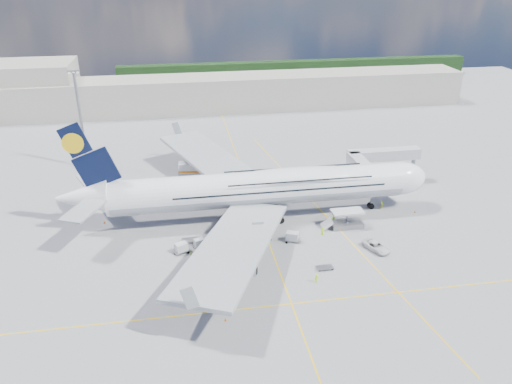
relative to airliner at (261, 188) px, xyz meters
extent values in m
plane|color=gray|center=(-0.26, -10.00, -6.87)|extent=(300.00, 300.00, 0.00)
cube|color=yellow|center=(-0.26, -10.00, -6.86)|extent=(0.25, 220.00, 0.01)
cube|color=yellow|center=(-0.26, -30.00, -6.86)|extent=(120.00, 0.25, 0.01)
cube|color=yellow|center=(13.74, 0.00, -6.86)|extent=(14.16, 99.06, 0.01)
cylinder|color=white|center=(-0.26, 0.00, -0.07)|extent=(62.00, 7.20, 7.20)
cylinder|color=#9EA0A5|center=(-0.26, 0.00, -0.22)|extent=(60.76, 7.13, 7.13)
ellipsoid|color=white|center=(7.74, 0.00, 1.91)|extent=(36.00, 6.84, 3.76)
ellipsoid|color=white|center=(30.74, 0.00, -0.07)|extent=(11.52, 7.20, 7.20)
ellipsoid|color=black|center=(33.98, 0.00, 0.53)|extent=(3.84, 4.16, 1.44)
cone|color=white|center=(-35.76, 0.00, 0.73)|extent=(10.00, 6.84, 6.84)
cube|color=black|center=(-33.76, 0.00, 9.53)|extent=(11.02, 0.46, 14.61)
cylinder|color=yellow|center=(-35.86, 0.00, 12.03)|extent=(4.00, 0.60, 4.00)
cube|color=#999EA3|center=(-8.26, 20.00, -1.27)|extent=(25.49, 39.15, 3.35)
cube|color=#999EA3|center=(-8.26, -20.00, -1.27)|extent=(25.49, 39.15, 3.35)
cylinder|color=#B7BABF|center=(-3.26, 12.50, -3.67)|extent=(5.20, 3.50, 3.50)
cylinder|color=#B7BABF|center=(-7.76, 23.00, -3.67)|extent=(5.20, 3.50, 3.50)
cylinder|color=#B7BABF|center=(-3.26, -12.50, -3.67)|extent=(5.20, 3.50, 3.50)
cylinder|color=#B7BABF|center=(-7.76, -23.00, -3.67)|extent=(5.20, 3.50, 3.50)
cylinder|color=gray|center=(24.74, 0.00, -4.67)|extent=(0.44, 0.44, 3.80)
cylinder|color=black|center=(24.74, 0.00, -6.22)|extent=(1.30, 0.90, 1.30)
cylinder|color=gray|center=(-0.26, 0.00, -4.67)|extent=(0.56, 0.56, 3.80)
cylinder|color=black|center=(-0.26, 3.20, -6.12)|extent=(1.50, 0.90, 1.50)
cube|color=#B7B7BC|center=(24.74, 8.60, 0.23)|extent=(3.00, 10.00, 2.60)
cube|color=#B7B7BC|center=(32.74, 13.60, 0.23)|extent=(18.00, 3.00, 2.60)
cylinder|color=gray|center=(26.74, 11.60, -3.32)|extent=(0.80, 0.80, 7.10)
cylinder|color=black|center=(26.74, 11.60, -6.42)|extent=(0.90, 0.80, 0.90)
cylinder|color=gray|center=(40.74, 13.60, -3.32)|extent=(1.00, 1.00, 7.10)
cube|color=gray|center=(40.74, 13.60, -6.47)|extent=(2.00, 2.00, 0.80)
cylinder|color=#B7B7BC|center=(24.74, 4.80, 0.23)|extent=(3.60, 3.60, 2.80)
cube|color=silver|center=(16.74, -7.10, -3.37)|extent=(6.50, 3.20, 0.35)
cube|color=gray|center=(16.74, -7.10, -6.32)|extent=(6.50, 3.20, 1.10)
cube|color=gray|center=(16.74, -7.10, -4.82)|extent=(0.22, 1.99, 3.00)
cylinder|color=black|center=(14.14, -8.30, -6.52)|extent=(0.70, 0.30, 0.70)
cube|color=silver|center=(12.54, -7.10, -5.87)|extent=(2.16, 2.60, 1.60)
cylinder|color=gray|center=(-40.26, 35.00, 5.63)|extent=(0.70, 0.70, 25.00)
cube|color=gray|center=(-40.26, 35.00, 18.33)|extent=(3.00, 0.40, 0.60)
cube|color=#B2AD9E|center=(-0.26, 85.00, -0.87)|extent=(180.00, 16.00, 12.00)
cube|color=#B2AD9E|center=(-70.26, 90.00, 2.13)|extent=(40.00, 22.00, 18.00)
cube|color=#193814|center=(39.74, 130.00, -2.87)|extent=(160.00, 6.00, 8.00)
cube|color=gray|center=(-12.90, -17.90, -6.57)|extent=(2.91, 2.16, 0.16)
cylinder|color=black|center=(-13.94, -18.42, -6.68)|extent=(0.38, 0.16, 0.38)
cylinder|color=black|center=(-11.86, -17.38, -6.68)|extent=(0.38, 0.16, 0.38)
cube|color=silver|center=(-12.90, -17.90, -5.87)|extent=(2.22, 1.85, 1.30)
cube|color=gray|center=(-17.15, -11.52, -6.51)|extent=(3.48, 2.77, 0.18)
cylinder|color=black|center=(-18.38, -12.13, -6.64)|extent=(0.45, 0.18, 0.45)
cylinder|color=black|center=(-15.92, -10.90, -6.64)|extent=(0.45, 0.18, 0.45)
cube|color=silver|center=(-17.15, -11.52, -5.69)|extent=(2.69, 2.34, 1.54)
cube|color=gray|center=(-13.75, -9.91, -6.57)|extent=(2.88, 2.18, 0.15)
cylinder|color=black|center=(-14.77, -10.42, -6.68)|extent=(0.38, 0.15, 0.38)
cylinder|color=black|center=(-12.72, -9.40, -6.68)|extent=(0.38, 0.15, 0.38)
cube|color=silver|center=(-13.75, -9.91, -5.89)|extent=(2.21, 1.86, 1.28)
cube|color=gray|center=(-15.24, -7.78, -6.47)|extent=(3.53, 2.08, 0.20)
cylinder|color=black|center=(-16.60, -8.46, -6.62)|extent=(0.50, 0.20, 0.50)
cylinder|color=black|center=(-13.88, -7.10, -6.62)|extent=(0.50, 0.20, 0.50)
cube|color=gray|center=(4.31, -11.00, -6.50)|extent=(3.54, 2.77, 0.19)
cylinder|color=black|center=(3.06, -11.63, -6.64)|extent=(0.46, 0.19, 0.46)
cylinder|color=black|center=(5.57, -10.38, -6.64)|extent=(0.46, 0.19, 0.46)
cube|color=silver|center=(4.31, -11.00, -5.67)|extent=(2.73, 2.34, 1.57)
cube|color=gray|center=(7.91, -21.29, -6.53)|extent=(2.92, 1.60, 0.17)
cylinder|color=black|center=(6.75, -21.87, -6.66)|extent=(0.42, 0.17, 0.42)
cylinder|color=black|center=(9.06, -20.72, -6.66)|extent=(0.42, 0.17, 0.42)
cube|color=silver|center=(-10.13, -17.37, -6.08)|extent=(3.27, 1.76, 1.46)
cube|color=black|center=(-10.13, -17.37, -5.18)|extent=(1.25, 1.45, 0.56)
cylinder|color=black|center=(-11.25, -17.99, -6.51)|extent=(0.72, 0.28, 0.72)
cylinder|color=black|center=(-9.00, -16.75, -6.51)|extent=(0.72, 0.28, 0.72)
cube|color=gray|center=(-13.17, 22.90, -5.76)|extent=(7.35, 3.13, 2.21)
cube|color=silver|center=(-13.94, 22.90, -3.66)|extent=(5.48, 3.12, 2.43)
cube|color=silver|center=(-10.40, 22.90, -4.77)|extent=(2.16, 2.67, 1.77)
cube|color=black|center=(-9.63, 22.90, -4.55)|extent=(0.31, 2.22, 1.00)
cylinder|color=black|center=(-10.73, 21.63, -6.26)|extent=(1.22, 0.39, 1.22)
cylinder|color=black|center=(-15.60, 24.17, -6.26)|extent=(1.22, 0.39, 1.22)
cube|color=orange|center=(-13.94, 22.90, -4.44)|extent=(5.54, 3.17, 0.55)
cube|color=gray|center=(-9.94, 35.33, -6.01)|extent=(5.76, 4.88, 1.72)
cube|color=silver|center=(-10.54, 35.33, -4.38)|extent=(4.61, 4.12, 1.89)
cube|color=silver|center=(-7.79, 35.33, -5.24)|extent=(2.40, 2.50, 1.37)
cube|color=black|center=(-7.19, 35.33, -5.07)|extent=(1.09, 1.48, 0.77)
cylinder|color=black|center=(-8.05, 34.34, -6.40)|extent=(0.94, 0.30, 0.94)
cylinder|color=black|center=(-11.83, 36.31, -6.40)|extent=(0.94, 0.30, 0.94)
imported|color=white|center=(19.30, -16.76, -6.08)|extent=(4.68, 6.22, 1.57)
imported|color=#D8F119|center=(27.08, -0.62, -5.89)|extent=(0.85, 0.76, 1.95)
imported|color=#AAFF1A|center=(14.57, -5.19, -5.98)|extent=(1.09, 1.09, 1.78)
imported|color=#C1DF17|center=(-15.41, -14.01, -6.00)|extent=(0.67, 1.09, 1.74)
imported|color=#C2FF1A|center=(10.88, -9.54, -5.99)|extent=(1.01, 0.98, 1.75)
imported|color=#9FED19|center=(5.24, -25.14, -6.01)|extent=(1.27, 1.02, 1.72)
cone|color=orange|center=(33.57, -3.58, -6.61)|extent=(0.40, 0.40, 0.51)
cube|color=orange|center=(33.57, -3.58, -6.85)|extent=(0.34, 0.34, 0.03)
cone|color=orange|center=(-5.17, 19.57, -6.61)|extent=(0.41, 0.41, 0.52)
cube|color=orange|center=(-5.17, 19.57, -6.85)|extent=(0.35, 0.35, 0.03)
cone|color=orange|center=(-14.46, 25.06, -6.57)|extent=(0.47, 0.47, 0.60)
cube|color=orange|center=(-14.46, 25.06, -6.85)|extent=(0.41, 0.41, 0.03)
cone|color=orange|center=(-6.78, -20.67, -6.61)|extent=(0.40, 0.40, 0.51)
cube|color=orange|center=(-6.78, -20.67, -6.85)|extent=(0.35, 0.35, 0.03)
cone|color=orange|center=(-11.17, -32.33, -6.61)|extent=(0.40, 0.40, 0.51)
cube|color=orange|center=(-11.17, -32.33, -6.85)|extent=(0.34, 0.34, 0.03)
cone|color=orange|center=(-32.78, 2.65, -6.61)|extent=(0.41, 0.41, 0.53)
cube|color=orange|center=(-32.78, 2.65, -6.85)|extent=(0.36, 0.36, 0.03)
camera|label=1|loc=(-16.61, -92.93, 43.58)|focal=35.00mm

